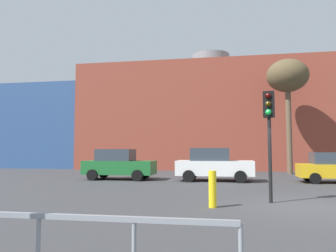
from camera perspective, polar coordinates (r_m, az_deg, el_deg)
The scene contains 8 objects.
ground_plane at distance 11.52m, azimuth 22.01°, elevation -12.64°, with size 200.00×200.00×0.00m, color #38383A.
building_backdrop at distance 35.67m, azimuth 7.43°, elevation 0.68°, with size 43.76×12.52×12.04m.
parked_car_0 at distance 20.63m, azimuth -8.45°, elevation -6.51°, with size 4.25×2.08×1.84m.
parked_car_1 at distance 19.57m, azimuth 7.80°, elevation -6.55°, with size 4.39×2.15×1.90m.
parked_car_2 at distance 20.37m, azimuth 26.51°, elevation -6.40°, with size 3.83×1.88×1.66m.
traffic_light_island at distance 11.84m, azimuth 16.91°, elevation 0.95°, with size 0.41×0.40×3.77m.
bare_tree_0 at distance 27.34m, azimuth 19.78°, elevation 7.75°, with size 3.13×3.13×8.75m.
bollard_yellow_0 at distance 10.51m, azimuth 7.63°, elevation -10.65°, with size 0.24×0.24×1.12m, color yellow.
Camera 1 is at (-2.28, -11.16, 1.74)m, focal length 35.60 mm.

